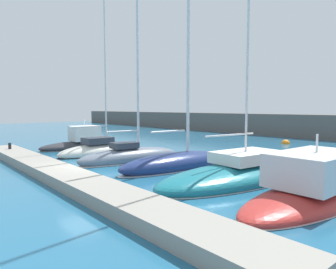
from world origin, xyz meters
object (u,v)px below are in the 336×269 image
(sailboat_slate_third, at_px, (130,156))
(motorboat_red_sixth, at_px, (318,187))
(sailboat_navy_fourth, at_px, (176,161))
(mooring_buoy_orange, at_px, (286,144))
(motorboat_charcoal_nearest, at_px, (83,143))
(sailboat_teal_fifth, at_px, (242,174))
(dock_bollard, at_px, (10,146))
(sailboat_ivory_second, at_px, (100,151))

(sailboat_slate_third, height_order, motorboat_red_sixth, sailboat_slate_third)
(sailboat_navy_fourth, xyz_separation_m, mooring_buoy_orange, (-2.41, 16.18, -0.43))
(motorboat_charcoal_nearest, distance_m, motorboat_red_sixth, 19.61)
(motorboat_red_sixth, bearing_deg, motorboat_charcoal_nearest, 91.68)
(mooring_buoy_orange, bearing_deg, sailboat_teal_fifth, -67.37)
(motorboat_charcoal_nearest, bearing_deg, dock_bollard, -171.60)
(motorboat_charcoal_nearest, height_order, sailboat_navy_fourth, sailboat_navy_fourth)
(sailboat_navy_fourth, height_order, dock_bollard, sailboat_navy_fourth)
(sailboat_ivory_second, distance_m, dock_bollard, 6.42)
(sailboat_ivory_second, distance_m, sailboat_slate_third, 3.88)
(motorboat_charcoal_nearest, distance_m, sailboat_teal_fifth, 15.88)
(sailboat_ivory_second, relative_size, sailboat_navy_fourth, 0.88)
(motorboat_charcoal_nearest, relative_size, sailboat_ivory_second, 0.62)
(sailboat_ivory_second, xyz_separation_m, mooring_buoy_orange, (5.13, 16.99, -0.30))
(sailboat_teal_fifth, distance_m, motorboat_red_sixth, 3.76)
(sailboat_navy_fourth, bearing_deg, dock_bollard, 119.41)
(mooring_buoy_orange, distance_m, dock_bollard, 23.93)
(sailboat_teal_fifth, xyz_separation_m, dock_bollard, (-15.32, -6.56, 0.42))
(mooring_buoy_orange, bearing_deg, motorboat_red_sixth, -57.25)
(sailboat_slate_third, xyz_separation_m, mooring_buoy_orange, (1.25, 16.91, -0.38))
(sailboat_navy_fourth, relative_size, mooring_buoy_orange, 16.35)
(sailboat_slate_third, relative_size, motorboat_red_sixth, 1.29)
(motorboat_charcoal_nearest, height_order, motorboat_red_sixth, motorboat_charcoal_nearest)
(sailboat_ivory_second, xyz_separation_m, dock_bollard, (-3.66, -5.26, 0.42))
(sailboat_navy_fourth, bearing_deg, sailboat_teal_fifth, -82.09)
(sailboat_teal_fifth, height_order, motorboat_red_sixth, sailboat_teal_fifth)
(sailboat_ivory_second, height_order, mooring_buoy_orange, sailboat_ivory_second)
(sailboat_teal_fifth, bearing_deg, motorboat_red_sixth, -90.64)
(sailboat_ivory_second, height_order, dock_bollard, sailboat_ivory_second)
(sailboat_ivory_second, height_order, sailboat_navy_fourth, sailboat_navy_fourth)
(sailboat_slate_third, bearing_deg, mooring_buoy_orange, -0.43)
(motorboat_red_sixth, bearing_deg, sailboat_slate_third, 94.92)
(sailboat_navy_fourth, relative_size, motorboat_red_sixth, 1.42)
(motorboat_red_sixth, height_order, dock_bollard, motorboat_red_sixth)
(sailboat_ivory_second, relative_size, motorboat_red_sixth, 1.25)
(sailboat_ivory_second, relative_size, sailboat_teal_fifth, 0.59)
(sailboat_ivory_second, relative_size, dock_bollard, 26.56)
(motorboat_charcoal_nearest, xyz_separation_m, motorboat_red_sixth, (19.61, 0.46, -0.05))
(motorboat_charcoal_nearest, xyz_separation_m, sailboat_slate_third, (8.07, -0.47, -0.11))
(sailboat_ivory_second, distance_m, mooring_buoy_orange, 17.75)
(sailboat_ivory_second, bearing_deg, sailboat_slate_third, -87.63)
(sailboat_teal_fifth, distance_m, dock_bollard, 16.67)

